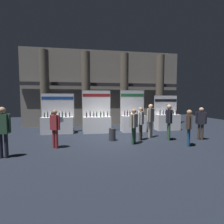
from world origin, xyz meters
name	(u,v)px	position (x,y,z in m)	size (l,w,h in m)	color
ground_plane	(115,139)	(0.00, 0.00, 0.00)	(24.00, 24.00, 0.00)	black
hall_colonnade	(104,89)	(0.00, 4.24, 2.78)	(11.84, 1.37, 5.66)	gray
exhibitor_booth_0	(58,123)	(-3.08, 1.96, 0.60)	(1.90, 0.71, 2.36)	white
exhibitor_booth_1	(97,122)	(-0.76, 1.81, 0.62)	(1.72, 0.66, 2.56)	white
exhibitor_booth_2	(133,122)	(1.51, 1.74, 0.63)	(1.54, 0.66, 2.58)	white
exhibitor_booth_3	(167,121)	(3.90, 1.97, 0.60)	(1.61, 0.66, 2.27)	white
trash_bin	(112,134)	(-0.17, -0.29, 0.30)	(0.33, 0.33, 0.60)	#38383D
visitor_0	(55,126)	(-2.71, -1.17, 0.93)	(0.44, 0.37, 1.59)	maroon
visitor_1	(169,119)	(2.58, -0.69, 1.05)	(0.32, 0.46, 1.76)	#33563D
visitor_2	(141,121)	(1.22, -0.44, 0.95)	(0.38, 0.40, 1.63)	#47382D
visitor_3	(151,118)	(1.92, 0.01, 1.06)	(0.47, 0.40, 1.77)	#ADA393
visitor_4	(3,128)	(-4.27, -2.09, 1.06)	(0.54, 0.26, 1.77)	#23232D
visitor_5	(189,125)	(2.91, -1.81, 0.93)	(0.40, 0.45, 1.58)	navy
visitor_6	(134,123)	(0.68, -1.08, 0.95)	(0.45, 0.47, 1.59)	#33563D
visitor_7	(201,121)	(4.20, -0.87, 0.95)	(0.49, 0.34, 1.62)	#47382D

